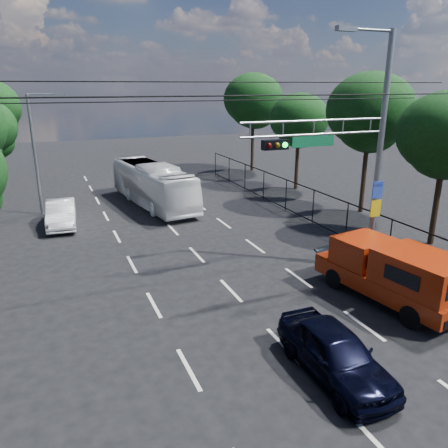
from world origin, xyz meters
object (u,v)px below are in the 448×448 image
signal_mast (356,146)px  navy_hatchback (335,353)px  white_bus (153,184)px  white_van (61,214)px  red_pickup (392,272)px

signal_mast → navy_hatchback: size_ratio=2.34×
white_bus → white_van: (-5.80, -2.52, -0.66)m
signal_mast → white_bus: 14.95m
red_pickup → white_bus: (-4.71, 16.48, 0.22)m
white_van → signal_mast: bearing=-41.7°
red_pickup → white_van: bearing=127.0°
signal_mast → white_van: (-10.78, 11.03, -4.54)m
red_pickup → navy_hatchback: (-4.46, -2.80, -0.45)m
red_pickup → navy_hatchback: 5.29m
signal_mast → navy_hatchback: 8.71m
red_pickup → navy_hatchback: size_ratio=1.47×
navy_hatchback → white_bus: 19.29m
red_pickup → white_van: size_ratio=1.40×
signal_mast → white_van: signal_mast is taller
navy_hatchback → white_van: size_ratio=0.95×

